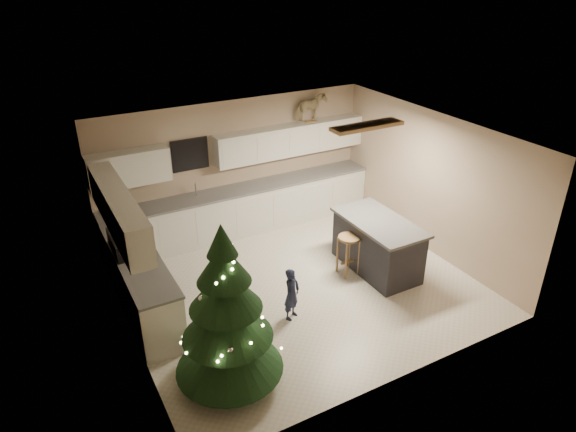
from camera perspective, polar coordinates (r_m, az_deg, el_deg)
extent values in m
plane|color=beige|center=(8.75, 1.12, -7.65)|extent=(5.50, 5.50, 0.00)
cube|color=tan|center=(10.14, -5.90, 5.57)|extent=(5.50, 0.02, 2.60)
cube|color=tan|center=(6.36, 12.64, -8.99)|extent=(5.50, 0.02, 2.60)
cube|color=tan|center=(7.28, -17.99, -4.75)|extent=(0.02, 5.00, 2.60)
cube|color=tan|center=(9.63, 15.55, 3.53)|extent=(0.02, 5.00, 2.60)
cube|color=silver|center=(7.58, 1.29, 8.76)|extent=(5.50, 5.00, 0.02)
cube|color=olive|center=(8.37, 8.78, 9.85)|extent=(1.25, 0.32, 0.06)
cube|color=white|center=(8.38, 8.76, 9.63)|extent=(1.15, 0.24, 0.02)
cube|color=silver|center=(10.22, -5.00, 0.60)|extent=(5.48, 0.60, 0.90)
cube|color=silver|center=(8.27, -16.05, -7.36)|extent=(0.60, 2.60, 0.90)
cube|color=slate|center=(10.02, -5.09, 2.99)|extent=(5.48, 0.62, 0.04)
cube|color=slate|center=(8.02, -16.40, -4.56)|extent=(0.62, 2.60, 0.04)
cube|color=silver|center=(9.29, -17.28, 5.10)|extent=(1.40, 0.35, 0.60)
cube|color=silver|center=(10.33, 0.31, 8.48)|extent=(3.20, 0.35, 0.60)
cube|color=silver|center=(7.75, -18.32, 0.58)|extent=(0.35, 2.60, 0.60)
cube|color=black|center=(9.68, -10.85, 6.72)|extent=(0.70, 0.04, 0.60)
cube|color=#99999E|center=(9.75, -9.93, 1.84)|extent=(0.55, 0.40, 0.06)
cylinder|color=#99999E|center=(9.77, -10.21, 2.90)|extent=(0.03, 0.03, 0.24)
cube|color=black|center=(8.52, -16.42, -6.31)|extent=(0.64, 0.75, 0.90)
cube|color=black|center=(8.19, -18.65, -3.19)|extent=(0.10, 0.75, 0.30)
cube|color=black|center=(9.08, 9.88, -3.33)|extent=(0.80, 1.60, 0.90)
cube|color=#38383A|center=(8.85, 10.12, -0.67)|extent=(0.90, 1.70, 0.05)
cylinder|color=olive|center=(8.75, 6.84, -2.42)|extent=(0.38, 0.38, 0.04)
cylinder|color=olive|center=(8.78, 6.49, -5.06)|extent=(0.04, 0.04, 0.68)
cylinder|color=olive|center=(8.91, 7.91, -4.61)|extent=(0.04, 0.04, 0.68)
cylinder|color=olive|center=(8.96, 5.52, -4.28)|extent=(0.04, 0.04, 0.68)
cylinder|color=olive|center=(9.10, 6.92, -3.85)|extent=(0.04, 0.04, 0.68)
cube|color=olive|center=(9.00, 6.67, -5.08)|extent=(0.29, 0.03, 0.03)
cylinder|color=#3F2816|center=(7.00, -6.44, -16.63)|extent=(0.12, 0.12, 0.31)
cone|color=black|center=(6.73, -6.62, -14.09)|extent=(1.39, 1.39, 0.72)
cone|color=black|center=(6.44, -6.84, -10.99)|extent=(1.15, 1.15, 0.61)
cone|color=black|center=(6.20, -7.04, -8.00)|extent=(0.90, 0.90, 0.56)
cone|color=black|center=(6.00, -7.23, -5.19)|extent=(0.65, 0.65, 0.51)
cone|color=black|center=(5.85, -7.40, -2.64)|extent=(0.37, 0.37, 0.41)
sphere|color=#FFD88C|center=(7.15, -0.96, -14.20)|extent=(0.04, 0.04, 0.04)
sphere|color=#FFD88C|center=(7.30, -2.93, -12.57)|extent=(0.04, 0.04, 0.04)
sphere|color=#FFD88C|center=(7.35, -5.45, -11.68)|extent=(0.04, 0.04, 0.04)
sphere|color=#FFD88C|center=(7.29, -8.02, -11.53)|extent=(0.04, 0.04, 0.04)
sphere|color=#FFD88C|center=(7.13, -10.18, -12.03)|extent=(0.04, 0.04, 0.04)
sphere|color=#FFD88C|center=(6.90, -11.55, -12.99)|extent=(0.04, 0.04, 0.04)
sphere|color=#FFD88C|center=(6.64, -11.82, -14.12)|extent=(0.04, 0.04, 0.04)
sphere|color=#FFD88C|center=(6.40, -10.89, -15.08)|extent=(0.04, 0.04, 0.04)
sphere|color=#FFD88C|center=(6.23, -8.98, -15.49)|extent=(0.04, 0.04, 0.04)
sphere|color=#FFD88C|center=(6.15, -6.61, -15.14)|extent=(0.04, 0.04, 0.04)
sphere|color=#FFD88C|center=(6.16, -4.47, -14.05)|extent=(0.04, 0.04, 0.04)
sphere|color=#FFD88C|center=(6.26, -3.13, -12.47)|extent=(0.04, 0.04, 0.04)
sphere|color=#FFD88C|center=(6.38, -2.79, -10.76)|extent=(0.04, 0.04, 0.04)
sphere|color=#FFD88C|center=(6.50, -3.39, -9.24)|extent=(0.04, 0.04, 0.04)
sphere|color=#FFD88C|center=(6.58, -4.66, -8.08)|extent=(0.04, 0.04, 0.04)
sphere|color=#FFD88C|center=(6.60, -6.24, -7.37)|extent=(0.04, 0.04, 0.04)
sphere|color=#FFD88C|center=(6.54, -7.80, -7.08)|extent=(0.04, 0.04, 0.04)
sphere|color=#FFD88C|center=(6.43, -9.04, -7.13)|extent=(0.04, 0.04, 0.04)
sphere|color=#FFD88C|center=(6.28, -9.72, -7.35)|extent=(0.04, 0.04, 0.04)
sphere|color=#FFD88C|center=(6.13, -9.74, -7.58)|extent=(0.04, 0.04, 0.04)
sphere|color=#FFD88C|center=(5.99, -9.17, -7.62)|extent=(0.04, 0.04, 0.04)
sphere|color=#FFD88C|center=(5.90, -8.21, -7.37)|extent=(0.04, 0.04, 0.04)
sphere|color=#FFD88C|center=(5.85, -7.17, -6.79)|extent=(0.04, 0.04, 0.04)
sphere|color=#FFD88C|center=(5.85, -6.34, -5.95)|extent=(0.04, 0.04, 0.04)
sphere|color=#FFD88C|center=(5.88, -5.91, -4.99)|extent=(0.04, 0.04, 0.04)
sphere|color=#FFD88C|center=(5.91, -5.92, -4.04)|extent=(0.04, 0.04, 0.04)
sphere|color=#FFD88C|center=(5.93, -6.26, -3.20)|extent=(0.04, 0.04, 0.04)
sphere|color=#FFD88C|center=(5.92, -6.77, -2.52)|extent=(0.04, 0.04, 0.04)
sphere|color=#FFD88C|center=(5.89, -7.26, -1.98)|extent=(0.04, 0.04, 0.04)
sphere|color=silver|center=(7.01, -1.80, -13.46)|extent=(0.07, 0.07, 0.07)
sphere|color=silver|center=(6.91, -10.52, -12.16)|extent=(0.07, 0.07, 0.07)
sphere|color=silver|center=(6.18, -6.40, -14.55)|extent=(0.07, 0.07, 0.07)
sphere|color=silver|center=(6.58, -4.43, -8.98)|extent=(0.07, 0.07, 0.07)
sphere|color=silver|center=(6.32, -9.55, -8.43)|extent=(0.07, 0.07, 0.07)
sphere|color=silver|center=(5.96, -6.35, -7.88)|extent=(0.07, 0.07, 0.07)
sphere|color=silver|center=(6.08, -6.64, -4.54)|extent=(0.07, 0.07, 0.07)
sphere|color=silver|center=(5.88, -7.77, -3.22)|extent=(0.07, 0.07, 0.07)
imported|color=#1B2541|center=(7.79, 0.42, -8.67)|extent=(0.37, 0.33, 0.85)
cube|color=olive|center=(10.42, 2.64, 10.41)|extent=(0.25, 0.02, 0.02)
cube|color=olive|center=(10.48, 2.41, 10.52)|extent=(0.25, 0.02, 0.02)
imported|color=beige|center=(10.38, 2.56, 11.94)|extent=(0.67, 0.38, 0.54)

